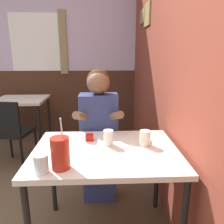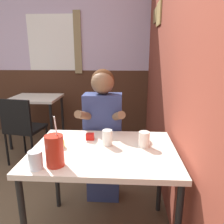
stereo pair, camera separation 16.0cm
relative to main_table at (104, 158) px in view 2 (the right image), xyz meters
name	(u,v)px [view 2 (the right image)]	position (x,y,z in m)	size (l,w,h in m)	color
brick_wall_right	(166,57)	(0.56, 0.99, 0.68)	(0.08, 4.73, 2.70)	brown
back_wall	(66,55)	(-0.86, 2.38, 0.69)	(5.76, 0.09, 2.70)	silver
main_table	(104,158)	(0.00, 0.00, 0.00)	(1.00, 0.73, 0.74)	beige
background_table	(36,103)	(-1.22, 1.79, -0.03)	(0.72, 0.64, 0.74)	beige
chair_near_window	(22,126)	(-1.13, 1.12, -0.16)	(0.46, 0.46, 0.87)	black
person_seated	(103,134)	(-0.05, 0.49, -0.01)	(0.42, 0.40, 1.26)	navy
cocktail_pitcher	(55,151)	(-0.26, -0.24, 0.17)	(0.11, 0.11, 0.31)	#B22819
glass_near_pitcher	(36,160)	(-0.36, -0.29, 0.13)	(0.08, 0.08, 0.11)	silver
glass_center	(107,138)	(0.02, 0.07, 0.13)	(0.07, 0.07, 0.11)	silver
glass_far_side	(144,139)	(0.28, 0.06, 0.13)	(0.08, 0.08, 0.11)	silver
condiment_ketchup	(90,137)	(-0.12, 0.16, 0.10)	(0.06, 0.04, 0.05)	#B7140F
condiment_mustard	(59,144)	(-0.31, 0.01, 0.10)	(0.06, 0.04, 0.05)	yellow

